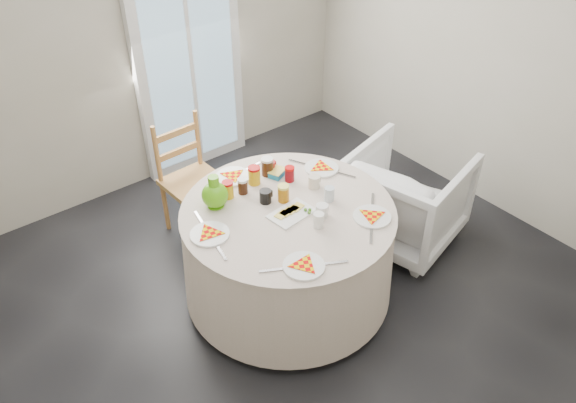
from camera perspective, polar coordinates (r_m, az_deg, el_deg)
floor at (r=3.99m, az=0.92°, el=-9.70°), size 4.00×4.00×0.00m
wall_back at (r=4.74m, az=-15.07°, el=15.96°), size 4.00×0.02×2.60m
wall_right at (r=4.60m, az=21.37°, el=14.06°), size 0.02×4.00×2.60m
glass_door at (r=4.95m, az=-10.12°, el=14.39°), size 1.00×0.08×2.10m
table at (r=3.76m, az=-0.00°, el=-5.19°), size 1.41×1.41×0.71m
wooden_chair at (r=4.32m, az=-9.57°, el=2.09°), size 0.44×0.42×0.94m
armchair at (r=4.33m, az=11.83°, el=0.57°), size 0.92×0.95×0.82m
place_settings at (r=3.51m, az=-0.00°, el=-0.39°), size 1.40×1.40×0.02m
jar_cluster at (r=3.67m, az=-3.07°, el=2.39°), size 0.55×0.42×0.14m
butter_tub at (r=3.82m, az=-1.10°, el=3.29°), size 0.14×0.13×0.05m
green_pitcher at (r=3.52m, az=-7.51°, el=1.37°), size 0.22×0.22×0.22m
cheese_platter at (r=3.48m, az=0.35°, el=-0.78°), size 0.30×0.21×0.04m
mugs_glasses at (r=3.57m, az=1.15°, el=1.15°), size 0.72×0.72×0.11m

